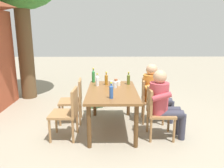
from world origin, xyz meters
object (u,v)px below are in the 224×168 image
object	(u,v)px
cup_white	(118,83)
cup_steel	(111,84)
person_in_plaid_shirt	(163,101)
bottle_green	(93,76)
dining_table	(112,96)
person_in_white_shirt	(155,90)
cup_terracotta	(116,81)
bottle_olive	(128,79)
cup_glass	(115,85)
chair_far_left	(68,111)
bottle_amber	(106,79)
bottle_clear	(97,81)
chair_near_right	(149,98)
chair_near_left	(156,110)
bottle_blue	(111,91)
backpack_by_near_side	(95,99)
chair_far_right	(74,98)
backpack_by_far_side	(100,98)

from	to	relation	value
cup_white	cup_steel	bearing A→B (deg)	119.94
cup_white	person_in_plaid_shirt	bearing A→B (deg)	-134.47
person_in_plaid_shirt	bottle_green	xyz separation A→B (m)	(1.00, 1.23, 0.22)
dining_table	cup_steel	world-z (taller)	cup_steel
person_in_white_shirt	bottle_green	world-z (taller)	person_in_white_shirt
person_in_plaid_shirt	cup_terracotta	bearing A→B (deg)	41.39
bottle_olive	cup_glass	size ratio (longest dim) A/B	2.22
chair_far_left	bottle_amber	world-z (taller)	bottle_amber
bottle_clear	chair_near_right	bearing A→B (deg)	-89.51
cup_steel	cup_terracotta	size ratio (longest dim) A/B	1.11
bottle_clear	bottle_olive	size ratio (longest dim) A/B	0.99
chair_near_left	bottle_blue	distance (m)	0.86
cup_glass	chair_near_left	bearing A→B (deg)	-127.88
bottle_clear	cup_white	bearing A→B (deg)	-86.60
backpack_by_near_side	cup_white	bearing A→B (deg)	-148.63
chair_near_left	cup_terracotta	distance (m)	1.13
bottle_blue	bottle_clear	bearing A→B (deg)	17.80
dining_table	person_in_white_shirt	size ratio (longest dim) A/B	1.29
chair_near_left	bottle_amber	size ratio (longest dim) A/B	3.30
cup_terracotta	chair_far_left	bearing A→B (deg)	136.36
dining_table	cup_white	world-z (taller)	cup_white
person_in_white_shirt	cup_steel	xyz separation A→B (m)	(-0.06, 0.86, 0.15)
chair_far_left	chair_far_right	world-z (taller)	same
chair_near_right	chair_far_left	xyz separation A→B (m)	(-0.70, 1.49, 0.00)
bottle_blue	backpack_by_near_side	bearing A→B (deg)	12.64
chair_near_left	cup_steel	distance (m)	1.03
person_in_white_shirt	backpack_by_far_side	distance (m)	1.56
bottle_blue	cup_white	world-z (taller)	bottle_blue
cup_white	cup_terracotta	world-z (taller)	cup_terracotta
dining_table	bottle_olive	distance (m)	0.61
bottle_green	cup_steel	xyz separation A→B (m)	(-0.37, -0.37, -0.08)
dining_table	chair_far_right	distance (m)	0.84
chair_far_left	bottle_blue	bearing A→B (deg)	-100.06
bottle_clear	cup_steel	distance (m)	0.28
cup_glass	chair_near_right	bearing A→B (deg)	-76.91
bottle_blue	backpack_by_far_side	size ratio (longest dim) A/B	0.64
dining_table	backpack_by_far_side	size ratio (longest dim) A/B	3.66
backpack_by_near_side	cup_steel	bearing A→B (deg)	-157.65
chair_near_left	person_in_white_shirt	bearing A→B (deg)	-9.08
bottle_amber	backpack_by_far_side	distance (m)	1.12
chair_near_left	bottle_clear	distance (m)	1.29
bottle_green	cup_terracotta	distance (m)	0.49
bottle_amber	bottle_green	distance (m)	0.35
person_in_plaid_shirt	bottle_olive	size ratio (longest dim) A/B	4.64
chair_near_right	person_in_white_shirt	xyz separation A→B (m)	(-0.01, -0.11, 0.17)
chair_far_right	bottle_clear	world-z (taller)	bottle_clear
bottle_olive	person_in_white_shirt	bearing A→B (deg)	-102.96
dining_table	chair_far_left	bearing A→B (deg)	114.96
chair_far_left	bottle_green	distance (m)	1.14
dining_table	bottle_blue	world-z (taller)	bottle_blue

